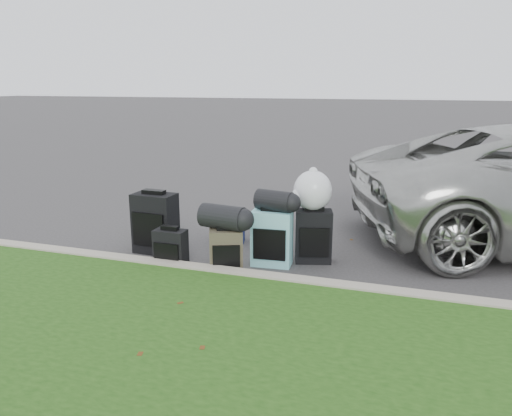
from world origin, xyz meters
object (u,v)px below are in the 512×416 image
(suitcase_olive, at_px, (226,252))
(tote_navy, at_px, (233,230))
(suitcase_large_black_left, at_px, (155,223))
(tote_green, at_px, (155,225))
(suitcase_small_black, at_px, (171,249))
(suitcase_teal, at_px, (272,238))
(suitcase_large_black_right, at_px, (314,236))

(suitcase_olive, distance_m, tote_navy, 1.17)
(suitcase_large_black_left, height_order, tote_green, suitcase_large_black_left)
(suitcase_olive, height_order, tote_green, suitcase_olive)
(suitcase_large_black_left, bearing_deg, suitcase_small_black, -43.55)
(suitcase_small_black, height_order, suitcase_olive, suitcase_olive)
(suitcase_small_black, distance_m, tote_green, 1.42)
(suitcase_small_black, xyz_separation_m, tote_navy, (0.34, 1.18, -0.07))
(suitcase_teal, distance_m, suitcase_large_black_right, 0.52)
(suitcase_large_black_left, distance_m, suitcase_olive, 1.21)
(suitcase_small_black, height_order, tote_navy, suitcase_small_black)
(suitcase_olive, bearing_deg, suitcase_large_black_right, 15.93)
(suitcase_large_black_right, height_order, tote_green, suitcase_large_black_right)
(suitcase_small_black, height_order, tote_green, suitcase_small_black)
(tote_green, bearing_deg, suitcase_large_black_right, -6.35)
(suitcase_large_black_right, bearing_deg, tote_navy, 144.57)
(suitcase_small_black, xyz_separation_m, suitcase_large_black_left, (-0.46, 0.47, 0.15))
(suitcase_small_black, bearing_deg, tote_green, 126.42)
(suitcase_large_black_right, distance_m, tote_navy, 1.30)
(suitcase_small_black, relative_size, suitcase_teal, 0.70)
(suitcase_olive, bearing_deg, tote_navy, 84.56)
(suitcase_large_black_left, xyz_separation_m, tote_green, (-0.40, 0.67, -0.24))
(suitcase_teal, bearing_deg, suitcase_small_black, -161.03)
(suitcase_teal, xyz_separation_m, suitcase_large_black_right, (0.45, 0.26, -0.01))
(suitcase_olive, distance_m, tote_green, 1.87)
(suitcase_small_black, relative_size, suitcase_large_black_left, 0.61)
(suitcase_small_black, relative_size, tote_green, 1.61)
(suitcase_small_black, bearing_deg, suitcase_large_black_right, 25.20)
(tote_navy, bearing_deg, suitcase_large_black_left, -151.86)
(suitcase_large_black_right, relative_size, tote_navy, 2.00)
(suitcase_olive, bearing_deg, suitcase_teal, 22.80)
(suitcase_large_black_left, distance_m, tote_green, 0.81)
(suitcase_small_black, height_order, suitcase_large_black_left, suitcase_large_black_left)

